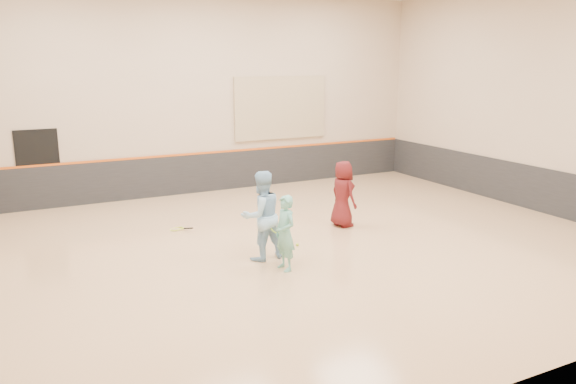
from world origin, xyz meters
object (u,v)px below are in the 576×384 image
girl (285,233)px  spare_racket (177,227)px  instructor (261,216)px  young_man (343,194)px

girl → spare_racket: girl is taller
instructor → young_man: size_ratio=1.14×
girl → instructor: instructor is taller
young_man → spare_racket: 4.12m
instructor → young_man: instructor is taller
girl → spare_racket: size_ratio=2.00×
young_man → spare_racket: (-3.75, 1.55, -0.74)m
young_man → instructor: bearing=108.6°
young_man → spare_racket: size_ratio=2.18×
instructor → young_man: bearing=-161.8°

